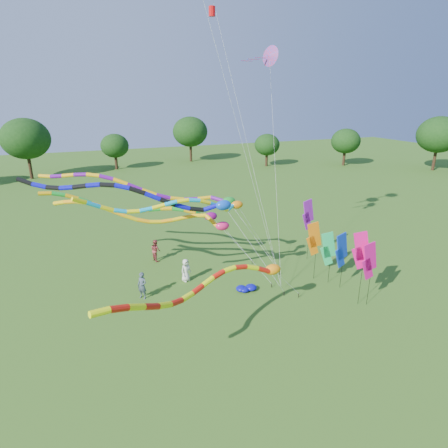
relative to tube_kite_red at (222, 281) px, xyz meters
name	(u,v)px	position (x,y,z in m)	size (l,w,h in m)	color
ground	(278,330)	(3.29, -0.20, -3.63)	(160.00, 160.00, 0.00)	#2A5A18
tree_ring	(228,214)	(2.05, 4.17, 2.10)	(118.95, 118.21, 9.69)	#382314
tube_kite_red	(222,281)	(0.00, 0.00, 0.00)	(12.53, 5.71, 5.74)	black
tube_kite_orange	(163,217)	(-1.33, 6.95, 1.48)	(12.93, 4.89, 6.94)	black
tube_kite_purple	(156,190)	(-1.25, 9.36, 2.70)	(15.23, 7.23, 8.21)	black
tube_kite_blue	(148,197)	(-2.43, 5.68, 3.27)	(14.81, 5.71, 8.52)	black
tube_kite_cyan	(187,206)	(-0.23, 5.18, 2.63)	(13.49, 2.61, 8.09)	black
tube_kite_green	(152,209)	(-1.47, 10.14, 1.14)	(14.32, 3.65, 6.94)	black
delta_kite_high_c	(269,56)	(7.29, 9.49, 11.51)	(3.11, 6.61, 16.21)	black
banner_pole_green	(328,249)	(9.20, 3.58, -1.05)	(1.14, 0.39, 3.83)	black
banner_pole_magenta_b	(361,251)	(9.20, 0.51, 0.04)	(1.10, 0.52, 4.93)	black
banner_pole_orange	(314,239)	(8.60, 4.45, -0.54)	(1.16, 0.26, 4.34)	black
banner_pole_blue_a	(341,250)	(9.51, 2.57, -0.81)	(1.16, 0.27, 4.07)	black
banner_pole_magenta_a	(369,261)	(9.63, 0.16, -0.58)	(1.16, 0.08, 4.30)	black
banner_pole_violet	(308,215)	(10.08, 7.45, 0.16)	(1.16, 0.23, 5.05)	black
blue_nylon_heap	(248,292)	(3.40, 4.00, -3.41)	(1.25, 1.04, 0.49)	#0B0C98
person_a	(186,270)	(0.18, 7.48, -2.79)	(0.81, 0.53, 1.66)	silver
person_b	(142,286)	(-3.12, 6.20, -2.72)	(0.66, 0.43, 1.81)	#3C4754
person_c	(156,250)	(-1.07, 11.74, -2.75)	(0.85, 0.67, 1.76)	maroon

